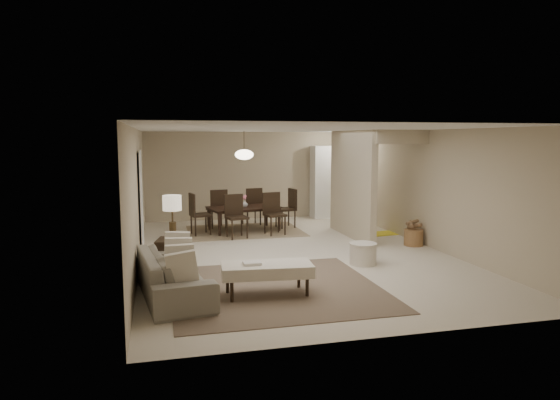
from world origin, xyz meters
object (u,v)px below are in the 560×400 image
object	(u,v)px
pantry_cabinet	(332,182)
sofa	(173,275)
round_pouf	(363,254)
dining_table	(245,219)
side_table	(173,256)
wicker_basket	(414,238)
ottoman_bench	(267,270)

from	to	relation	value
pantry_cabinet	sofa	world-z (taller)	pantry_cabinet
sofa	round_pouf	bearing A→B (deg)	-80.55
pantry_cabinet	dining_table	xyz separation A→B (m)	(-2.88, -1.60, -0.74)
sofa	side_table	size ratio (longest dim) A/B	3.69
side_table	dining_table	size ratio (longest dim) A/B	0.34
dining_table	wicker_basket	bearing A→B (deg)	-49.14
sofa	side_table	distance (m)	1.30
pantry_cabinet	ottoman_bench	bearing A→B (deg)	-116.98
round_pouf	wicker_basket	world-z (taller)	round_pouf
round_pouf	wicker_basket	xyz separation A→B (m)	(1.72, 1.26, -0.02)
side_table	wicker_basket	xyz separation A→B (m)	(5.15, 1.02, -0.12)
sofa	dining_table	bearing A→B (deg)	-29.09
pantry_cabinet	ottoman_bench	distance (m)	7.62
round_pouf	ottoman_bench	bearing A→B (deg)	-147.27
pantry_cabinet	round_pouf	xyz separation A→B (m)	(-1.32, -5.41, -0.85)
sofa	wicker_basket	world-z (taller)	sofa
side_table	round_pouf	size ratio (longest dim) A/B	1.17
pantry_cabinet	ottoman_bench	xyz separation A→B (m)	(-3.45, -6.77, -0.66)
dining_table	round_pouf	bearing A→B (deg)	-79.04
ottoman_bench	side_table	bearing A→B (deg)	134.44
ottoman_bench	dining_table	distance (m)	5.20
sofa	ottoman_bench	size ratio (longest dim) A/B	1.58
ottoman_bench	dining_table	world-z (taller)	dining_table
ottoman_bench	round_pouf	bearing A→B (deg)	38.02
sofa	side_table	xyz separation A→B (m)	(0.05, 1.30, -0.02)
dining_table	side_table	bearing A→B (deg)	-128.95
side_table	dining_table	bearing A→B (deg)	62.32
side_table	wicker_basket	world-z (taller)	side_table
pantry_cabinet	ottoman_bench	world-z (taller)	pantry_cabinet
ottoman_bench	side_table	xyz separation A→B (m)	(-1.30, 1.60, -0.09)
side_table	wicker_basket	size ratio (longest dim) A/B	1.44
pantry_cabinet	wicker_basket	world-z (taller)	pantry_cabinet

